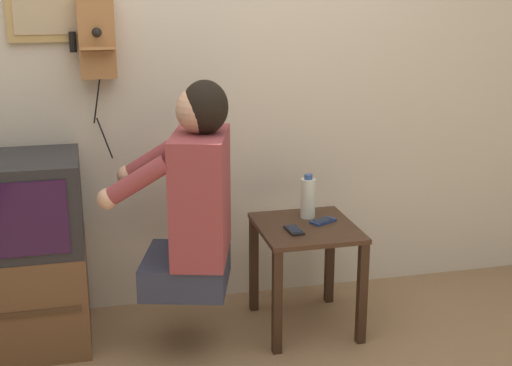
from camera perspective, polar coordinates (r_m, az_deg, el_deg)
The scene contains 9 objects.
wall_back at distance 3.45m, azimuth -5.42°, elevation 10.55°, with size 6.80×0.05×2.55m.
side_table at distance 3.34m, azimuth 4.02°, elevation -5.19°, with size 0.45×0.49×0.51m.
person at distance 3.04m, azimuth -4.94°, elevation -1.08°, with size 0.60×0.54×0.91m.
tv_stand at distance 3.41m, azimuth -18.28°, elevation -8.50°, with size 0.59×0.50×0.47m.
television at distance 3.24m, azimuth -18.94°, elevation -1.60°, with size 0.58×0.46×0.40m.
wall_phone_antique at distance 3.33m, azimuth -12.66°, elevation 11.36°, with size 0.20×0.18×0.78m.
cell_phone_held at distance 3.22m, azimuth 3.06°, elevation -3.78°, with size 0.07×0.13×0.01m.
cell_phone_spare at distance 3.35m, azimuth 5.39°, elevation -3.05°, with size 0.14×0.11×0.01m.
water_bottle at distance 3.38m, azimuth 4.18°, elevation -1.17°, with size 0.07×0.07×0.21m.
Camera 1 is at (-0.49, -2.25, 1.62)m, focal length 50.00 mm.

